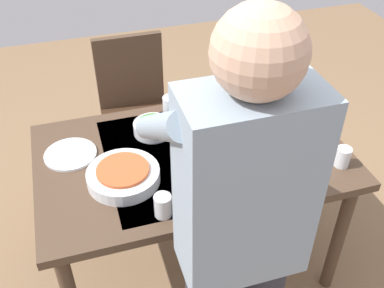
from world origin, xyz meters
name	(u,v)px	position (x,y,z in m)	size (l,w,h in m)	color
ground_plane	(192,258)	(0.00, 0.00, 0.00)	(6.00, 6.00, 0.00)	#846647
dining_table	(192,167)	(0.00, 0.00, 0.66)	(1.37, 0.84, 0.74)	#4C3828
chair_near	(135,103)	(0.11, -0.80, 0.53)	(0.40, 0.40, 0.91)	#352114
person_server	(238,237)	(0.06, 0.68, 0.96)	(0.42, 0.61, 1.69)	#2D2D38
wine_bottle	(281,103)	(-0.47, -0.10, 0.85)	(0.07, 0.07, 0.30)	black
wine_glass_left	(235,142)	(-0.16, 0.11, 0.85)	(0.07, 0.07, 0.15)	white
wine_glass_right	(209,100)	(-0.16, -0.23, 0.85)	(0.07, 0.07, 0.15)	white
water_cup_near_left	(343,157)	(-0.59, 0.27, 0.79)	(0.06, 0.06, 0.09)	silver
water_cup_near_right	(163,206)	(0.21, 0.32, 0.79)	(0.07, 0.07, 0.09)	silver
water_cup_far_left	(170,107)	(0.02, -0.31, 0.79)	(0.07, 0.07, 0.11)	silver
serving_bowl_pasta	(123,175)	(0.32, 0.09, 0.77)	(0.30, 0.30, 0.07)	silver
side_bowl_salad	(153,127)	(0.13, -0.20, 0.77)	(0.18, 0.18, 0.07)	silver
side_bowl_bread	(194,188)	(0.07, 0.25, 0.77)	(0.16, 0.16, 0.07)	silver
dinner_plate_near	(70,154)	(0.52, -0.14, 0.75)	(0.23, 0.23, 0.01)	silver
dinner_plate_far	(275,174)	(-0.29, 0.24, 0.75)	(0.23, 0.23, 0.01)	silver
table_knife	(185,157)	(0.04, 0.02, 0.74)	(0.01, 0.20, 0.01)	silver
table_fork	(244,127)	(-0.29, -0.11, 0.74)	(0.01, 0.18, 0.01)	silver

